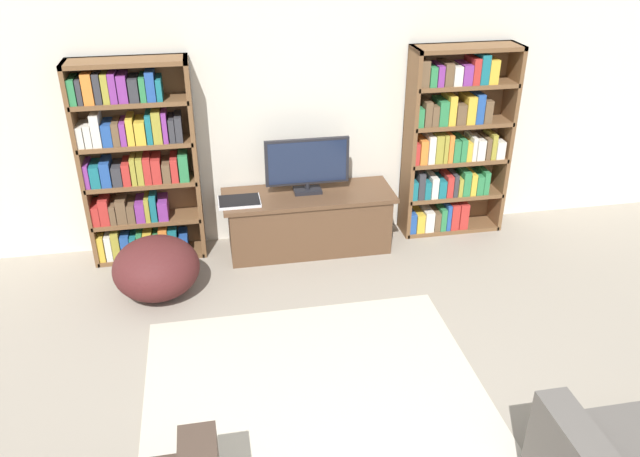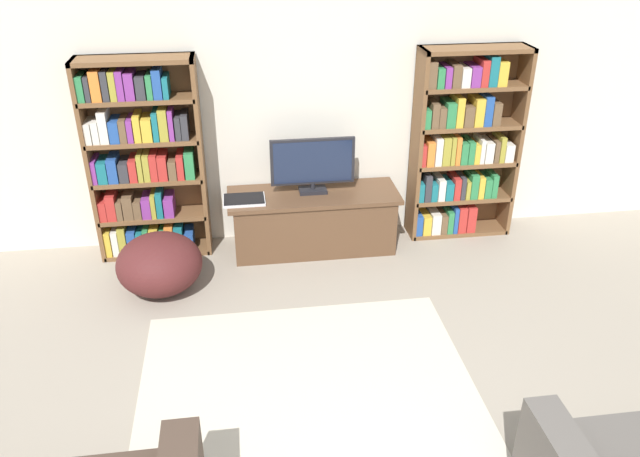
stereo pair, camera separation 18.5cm
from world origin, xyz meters
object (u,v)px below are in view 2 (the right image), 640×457
object	(u,v)px
bookshelf_left	(143,162)
television	(313,164)
beanbag_ottoman	(160,264)
tv_stand	(313,221)
bookshelf_right	(461,146)
laptop	(244,200)

from	to	relation	value
bookshelf_left	television	world-z (taller)	bookshelf_left
television	beanbag_ottoman	xyz separation A→B (m)	(-1.30, -0.56, -0.56)
tv_stand	television	distance (m)	0.53
bookshelf_right	television	distance (m)	1.36
bookshelf_left	bookshelf_right	distance (m)	2.77
tv_stand	laptop	size ratio (longest dim) A/B	4.22
bookshelf_left	tv_stand	xyz separation A→B (m)	(1.42, -0.14, -0.58)
bookshelf_left	television	xyz separation A→B (m)	(1.42, -0.11, -0.05)
bookshelf_left	beanbag_ottoman	world-z (taller)	bookshelf_left
television	bookshelf_left	bearing A→B (deg)	175.63
bookshelf_right	tv_stand	world-z (taller)	bookshelf_right
tv_stand	beanbag_ottoman	world-z (taller)	tv_stand
bookshelf_left	television	size ratio (longest dim) A/B	2.37
bookshelf_left	bookshelf_right	xyz separation A→B (m)	(2.77, 0.00, 0.01)
bookshelf_left	tv_stand	bearing A→B (deg)	-5.83
bookshelf_left	tv_stand	world-z (taller)	bookshelf_left
bookshelf_left	tv_stand	distance (m)	1.54
bookshelf_right	television	world-z (taller)	bookshelf_right
bookshelf_right	beanbag_ottoman	xyz separation A→B (m)	(-2.65, -0.67, -0.62)
bookshelf_left	laptop	world-z (taller)	bookshelf_left
bookshelf_right	television	bearing A→B (deg)	-175.38
bookshelf_right	beanbag_ottoman	world-z (taller)	bookshelf_right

